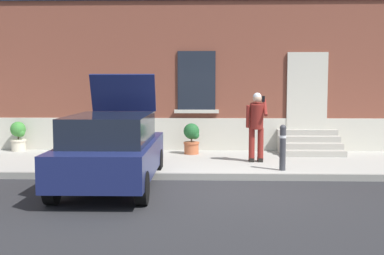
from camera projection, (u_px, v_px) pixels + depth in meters
The scene contains 12 objects.
ground_plane at pixel (217, 189), 9.77m from camera, with size 80.00×80.00×0.00m, color #232326.
sidewalk at pixel (215, 163), 12.55m from camera, with size 24.00×3.60×0.15m, color #99968E.
curb_edge at pixel (216, 177), 10.70m from camera, with size 24.00×0.12×0.15m, color gray.
building_facade at pixel (214, 30), 14.69m from camera, with size 24.00×1.52×7.50m.
entrance_stoop at pixel (309, 145), 13.75m from camera, with size 1.71×1.28×0.64m.
hatchback_car_navy at pixel (112, 149), 9.84m from camera, with size 1.81×4.08×2.34m.
bollard_near_person at pixel (283, 146), 11.00m from camera, with size 0.15×0.15×1.04m.
bollard_far_left at pixel (128, 145), 11.12m from camera, with size 0.15×0.15×1.04m.
person_on_phone at pixel (257, 123), 12.10m from camera, with size 0.51×0.51×1.74m.
planter_cream at pixel (18, 136), 14.12m from camera, with size 0.44×0.44×0.86m.
planter_charcoal at pixel (102, 137), 13.62m from camera, with size 0.44×0.44×0.86m.
planter_terracotta at pixel (192, 138), 13.54m from camera, with size 0.44×0.44×0.86m.
Camera 1 is at (-0.19, -9.63, 2.14)m, focal length 45.50 mm.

